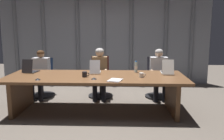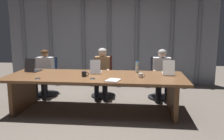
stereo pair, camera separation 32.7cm
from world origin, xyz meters
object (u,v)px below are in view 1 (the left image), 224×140
object	(u,v)px
laptop_left_mid	(95,70)
person_center	(159,71)
office_chair_center	(157,82)
coffee_mug_far	(85,74)
office_chair_left_end	(43,82)
water_bottle_primary	(136,67)
person_left_mid	(100,70)
office_chair_left_mid	(100,82)
conference_mic_left_side	(94,78)
person_left_end	(40,71)
spiral_notepad	(115,80)
laptop_left_end	(30,70)
laptop_center	(167,71)
conference_mic_middle	(38,79)
coffee_mug_near	(142,75)

from	to	relation	value
laptop_left_mid	person_center	size ratio (longest dim) A/B	0.34
office_chair_center	coffee_mug_far	size ratio (longest dim) A/B	6.86
office_chair_left_end	water_bottle_primary	distance (m)	2.43
person_left_mid	coffee_mug_far	xyz separation A→B (m)	(-0.19, -1.09, 0.10)
office_chair_left_mid	conference_mic_left_side	world-z (taller)	office_chair_left_mid
office_chair_left_end	person_left_end	size ratio (longest dim) A/B	0.81
person_left_mid	conference_mic_left_side	distance (m)	1.29
conference_mic_left_side	spiral_notepad	bearing A→B (deg)	-16.44
office_chair_left_mid	office_chair_center	world-z (taller)	office_chair_left_mid
laptop_left_end	person_center	world-z (taller)	person_center
laptop_center	office_chair_left_mid	size ratio (longest dim) A/B	0.47
office_chair_left_end	coffee_mug_far	bearing A→B (deg)	45.14
office_chair_left_end	conference_mic_middle	xyz separation A→B (m)	(0.42, -1.54, 0.41)
person_left_end	person_left_mid	xyz separation A→B (m)	(1.44, 0.00, 0.04)
person_center	conference_mic_middle	xyz separation A→B (m)	(-2.44, -1.39, 0.08)
laptop_center	conference_mic_middle	world-z (taller)	laptop_center
coffee_mug_far	conference_mic_left_side	xyz separation A→B (m)	(0.20, -0.20, -0.03)
coffee_mug_near	coffee_mug_far	bearing A→B (deg)	-179.32
person_left_mid	conference_mic_middle	distance (m)	1.72
laptop_center	office_chair_center	size ratio (longest dim) A/B	0.47
laptop_left_mid	office_chair_left_mid	distance (m)	0.94
laptop_center	coffee_mug_near	distance (m)	0.70
laptop_center	person_center	bearing A→B (deg)	7.48
laptop_center	person_center	world-z (taller)	person_center
office_chair_center	conference_mic_left_side	bearing A→B (deg)	-51.35
person_left_end	coffee_mug_near	bearing A→B (deg)	68.59
coffee_mug_near	person_left_end	bearing A→B (deg)	155.55
office_chair_left_mid	coffee_mug_far	xyz separation A→B (m)	(-0.20, -1.25, 0.43)
office_chair_center	spiral_notepad	bearing A→B (deg)	-39.92
person_center	laptop_center	bearing A→B (deg)	5.20
conference_mic_middle	office_chair_left_mid	bearing A→B (deg)	56.38
laptop_center	office_chair_left_end	bearing A→B (deg)	76.78
laptop_left_mid	coffee_mug_near	distance (m)	1.02
person_center	conference_mic_left_side	xyz separation A→B (m)	(-1.41, -1.29, 0.08)
laptop_left_mid	laptop_left_end	bearing A→B (deg)	88.21
laptop_left_end	coffee_mug_far	bearing A→B (deg)	-101.15
laptop_left_end	office_chair_left_end	bearing A→B (deg)	8.87
conference_mic_left_side	spiral_notepad	size ratio (longest dim) A/B	0.31
water_bottle_primary	person_center	bearing A→B (deg)	43.12
office_chair_center	conference_mic_middle	distance (m)	2.90
office_chair_left_end	office_chair_center	bearing A→B (deg)	90.10
laptop_center	coffee_mug_far	size ratio (longest dim) A/B	3.24
coffee_mug_near	spiral_notepad	world-z (taller)	coffee_mug_near
person_left_end	coffee_mug_far	xyz separation A→B (m)	(1.25, -1.08, 0.14)
person_left_end	conference_mic_middle	distance (m)	1.45
laptop_left_end	conference_mic_left_side	size ratio (longest dim) A/B	3.56
office_chair_center	conference_mic_left_side	distance (m)	2.04
laptop_center	office_chair_left_end	xyz separation A→B (m)	(-2.91, 0.82, -0.45)
office_chair_left_end	spiral_notepad	distance (m)	2.45
laptop_left_mid	water_bottle_primary	bearing A→B (deg)	-82.91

